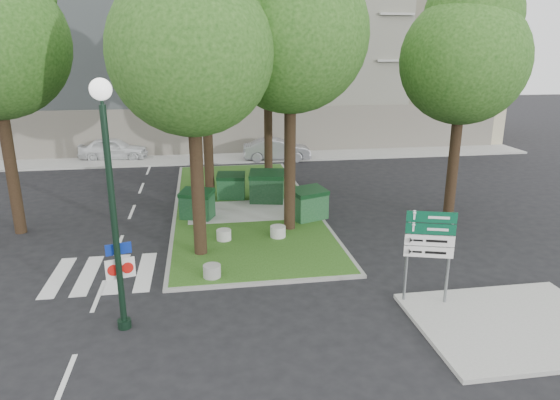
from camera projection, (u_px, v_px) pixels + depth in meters
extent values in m
plane|color=black|center=(251.00, 285.00, 15.31)|extent=(120.00, 120.00, 0.00)
cube|color=#244C15|center=(244.00, 205.00, 22.93)|extent=(6.00, 16.00, 0.12)
cube|color=gray|center=(244.00, 205.00, 22.93)|extent=(6.30, 16.30, 0.10)
cube|color=#999993|center=(514.00, 325.00, 12.97)|extent=(5.00, 4.00, 0.12)
cube|color=#999993|center=(222.00, 158.00, 32.77)|extent=(42.00, 3.00, 0.12)
cube|color=silver|center=(131.00, 272.00, 16.15)|extent=(5.00, 3.00, 0.01)
cube|color=tan|center=(214.00, 35.00, 37.57)|extent=(41.00, 12.00, 16.00)
cylinder|color=black|center=(197.00, 170.00, 16.55)|extent=(0.44, 0.44, 6.16)
sphere|color=#1B4311|center=(191.00, 53.00, 15.47)|extent=(5.20, 5.20, 5.20)
cylinder|color=black|center=(290.00, 148.00, 18.89)|extent=(0.44, 0.44, 6.72)
sphere|color=#1B4311|center=(291.00, 34.00, 17.71)|extent=(5.60, 5.60, 5.60)
cylinder|color=black|center=(208.00, 140.00, 22.81)|extent=(0.44, 0.44, 5.88)
sphere|color=#1B4311|center=(205.00, 59.00, 21.78)|extent=(4.80, 4.80, 4.80)
sphere|color=#1B4311|center=(210.00, 19.00, 21.53)|extent=(3.60, 3.60, 3.60)
cylinder|color=black|center=(268.00, 118.00, 25.97)|extent=(0.44, 0.44, 7.00)
sphere|color=#1B4311|center=(268.00, 32.00, 24.74)|extent=(5.80, 5.80, 5.80)
cylinder|color=black|center=(9.00, 152.00, 18.76)|extent=(0.44, 0.44, 6.44)
cylinder|color=black|center=(455.00, 150.00, 20.55)|extent=(0.44, 0.44, 5.88)
sphere|color=#1B4311|center=(464.00, 60.00, 19.52)|extent=(5.00, 5.00, 5.00)
sphere|color=#1B4311|center=(473.00, 15.00, 19.26)|extent=(3.75, 3.75, 3.75)
cube|color=#0F371A|center=(197.00, 206.00, 20.89)|extent=(1.51, 1.28, 1.01)
cube|color=black|center=(197.00, 193.00, 20.72)|extent=(1.58, 1.36, 0.29)
cube|color=#13421F|center=(231.00, 188.00, 23.70)|extent=(1.38, 1.04, 1.00)
cube|color=black|center=(231.00, 176.00, 23.53)|extent=(1.44, 1.10, 0.29)
cube|color=black|center=(267.00, 189.00, 23.11)|extent=(1.71, 1.32, 1.20)
cube|color=black|center=(267.00, 174.00, 22.91)|extent=(1.78, 1.40, 0.35)
cube|color=#13401D|center=(309.00, 206.00, 20.80)|extent=(1.63, 1.38, 1.09)
cube|color=black|center=(309.00, 191.00, 20.61)|extent=(1.70, 1.46, 0.31)
cylinder|color=gray|center=(212.00, 271.00, 15.51)|extent=(0.55, 0.55, 0.39)
cylinder|color=#AEAEA9|center=(278.00, 231.00, 18.84)|extent=(0.58, 0.58, 0.42)
cylinder|color=#B1B0AB|center=(224.00, 235.00, 18.54)|extent=(0.54, 0.54, 0.39)
cylinder|color=yellow|center=(272.00, 194.00, 23.12)|extent=(0.42, 0.42, 0.74)
cylinder|color=black|center=(114.00, 224.00, 12.12)|extent=(0.16, 0.16, 5.72)
cylinder|color=black|center=(125.00, 323.00, 12.92)|extent=(0.34, 0.34, 0.23)
sphere|color=white|center=(101.00, 89.00, 11.20)|extent=(0.50, 0.50, 0.50)
cylinder|color=slate|center=(122.00, 282.00, 12.75)|extent=(0.10, 0.10, 2.44)
cube|color=navy|center=(118.00, 249.00, 12.48)|extent=(0.62, 0.21, 0.29)
cube|color=white|center=(120.00, 268.00, 12.63)|extent=(0.71, 0.24, 0.54)
cylinder|color=red|center=(113.00, 269.00, 12.61)|extent=(0.29, 0.11, 0.29)
cylinder|color=red|center=(127.00, 268.00, 12.66)|extent=(0.29, 0.11, 0.29)
cylinder|color=slate|center=(407.00, 256.00, 13.79)|extent=(0.10, 0.10, 2.65)
cylinder|color=slate|center=(449.00, 258.00, 13.64)|extent=(0.10, 0.10, 2.65)
cube|color=#09482D|center=(432.00, 217.00, 13.37)|extent=(1.28, 0.43, 0.31)
cube|color=#09482D|center=(430.00, 229.00, 13.47)|extent=(1.28, 0.43, 0.31)
cube|color=white|center=(429.00, 240.00, 13.57)|extent=(1.28, 0.43, 0.31)
cube|color=white|center=(428.00, 252.00, 13.66)|extent=(1.28, 0.43, 0.31)
imported|color=silver|center=(114.00, 149.00, 32.47)|extent=(4.46, 2.14, 1.47)
imported|color=gray|center=(277.00, 150.00, 32.25)|extent=(4.45, 1.86, 1.43)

